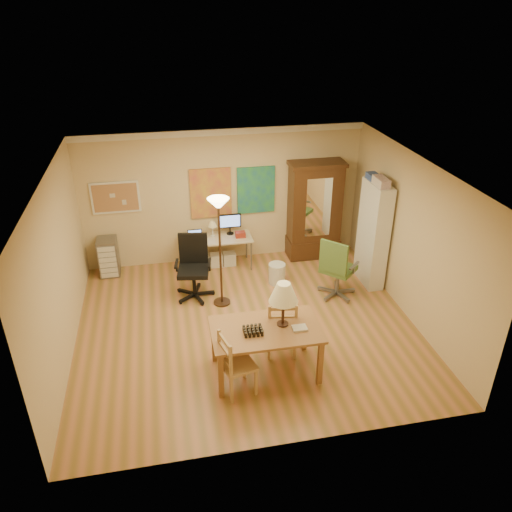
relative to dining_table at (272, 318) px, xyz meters
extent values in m
plane|color=olive|center=(-0.16, 1.13, -0.91)|extent=(5.50, 5.50, 0.00)
cube|color=white|center=(-0.16, 3.59, 1.73)|extent=(5.50, 0.08, 0.12)
cube|color=tan|center=(-2.21, 3.60, 0.59)|extent=(0.90, 0.04, 0.62)
cube|color=yellow|center=(-0.41, 3.60, 0.54)|extent=(0.80, 0.04, 1.00)
cube|color=#226C88|center=(0.49, 3.60, 0.54)|extent=(0.75, 0.04, 0.95)
cube|color=brown|center=(-0.09, -0.02, -0.17)|extent=(1.54, 0.93, 0.04)
cube|color=brown|center=(-0.79, -0.40, -0.55)|extent=(0.07, 0.07, 0.73)
cube|color=brown|center=(0.60, -0.41, -0.55)|extent=(0.07, 0.07, 0.73)
cube|color=brown|center=(-0.79, 0.38, -0.55)|extent=(0.07, 0.07, 0.73)
cube|color=brown|center=(0.60, 0.37, -0.55)|extent=(0.07, 0.07, 0.73)
cylinder|color=black|center=(0.16, 0.03, -0.14)|extent=(0.16, 0.16, 0.02)
cylinder|color=black|center=(0.16, 0.03, 0.06)|extent=(0.04, 0.04, 0.41)
cone|color=#FFF4C7|center=(0.16, 0.03, 0.39)|extent=(0.41, 0.41, 0.29)
cube|color=beige|center=(0.37, -0.12, -0.13)|extent=(0.21, 0.15, 0.03)
cube|color=black|center=(-0.29, -0.09, -0.10)|extent=(0.29, 0.23, 0.08)
cube|color=tan|center=(0.23, 0.38, -0.46)|extent=(0.51, 0.49, 0.04)
cube|color=tan|center=(0.45, 0.53, -0.69)|extent=(0.05, 0.05, 0.44)
cube|color=tan|center=(0.07, 0.59, -0.69)|extent=(0.05, 0.05, 0.44)
cube|color=tan|center=(0.40, 0.17, -0.69)|extent=(0.05, 0.05, 0.44)
cube|color=tan|center=(0.02, 0.23, -0.69)|extent=(0.05, 0.05, 0.44)
cube|color=tan|center=(0.40, 0.17, -0.20)|extent=(0.05, 0.05, 0.51)
cube|color=tan|center=(0.02, 0.23, -0.20)|extent=(0.05, 0.05, 0.51)
cube|color=tan|center=(0.21, 0.20, -0.15)|extent=(0.39, 0.09, 0.05)
cube|color=tan|center=(-0.54, -0.32, -0.46)|extent=(0.52, 0.54, 0.04)
cube|color=tan|center=(-0.32, -0.46, -0.69)|extent=(0.05, 0.05, 0.43)
cube|color=tan|center=(-0.42, -0.09, -0.69)|extent=(0.05, 0.05, 0.43)
cube|color=tan|center=(-0.67, -0.55, -0.69)|extent=(0.05, 0.05, 0.43)
cube|color=tan|center=(-0.77, -0.18, -0.69)|extent=(0.05, 0.05, 0.43)
cube|color=tan|center=(-0.67, -0.55, -0.20)|extent=(0.05, 0.05, 0.51)
cube|color=tan|center=(-0.77, -0.18, -0.20)|extent=(0.05, 0.05, 0.51)
cube|color=tan|center=(-0.72, -0.37, -0.15)|extent=(0.13, 0.38, 0.05)
cylinder|color=#3E2919|center=(-0.47, 1.91, -0.90)|extent=(0.30, 0.30, 0.03)
cylinder|color=#3E2919|center=(-0.47, 1.91, 0.05)|extent=(0.04, 0.04, 1.88)
cone|color=#FFE0A5|center=(-0.47, 1.91, 1.01)|extent=(0.36, 0.36, 0.15)
cube|color=beige|center=(-0.39, 3.25, -0.28)|extent=(1.41, 0.62, 0.03)
cylinder|color=slate|center=(-1.05, 2.99, -0.60)|extent=(0.03, 0.03, 0.62)
cylinder|color=slate|center=(0.28, 2.99, -0.60)|extent=(0.03, 0.03, 0.62)
cylinder|color=slate|center=(-1.05, 3.52, -0.60)|extent=(0.03, 0.03, 0.62)
cylinder|color=slate|center=(0.28, 3.52, -0.60)|extent=(0.03, 0.03, 0.62)
cube|color=black|center=(-0.78, 3.21, -0.26)|extent=(0.28, 0.19, 0.01)
cube|color=black|center=(-0.78, 3.35, -0.17)|extent=(0.28, 0.05, 0.18)
cube|color=black|center=(-0.08, 3.38, 0.02)|extent=(0.44, 0.04, 0.28)
cone|color=#FFF4C7|center=(-0.43, 3.34, 0.00)|extent=(0.18, 0.18, 0.11)
cube|color=beige|center=(-0.52, 3.12, -0.26)|extent=(0.22, 0.28, 0.01)
cube|color=maroon|center=(0.10, 3.21, -0.21)|extent=(0.19, 0.14, 0.11)
cube|color=white|center=(-0.65, 3.30, -0.78)|extent=(0.25, 0.21, 0.27)
cube|color=white|center=(-0.39, 3.30, -0.78)|extent=(0.25, 0.21, 0.27)
cube|color=silver|center=(-0.12, 3.30, -0.78)|extent=(0.25, 0.21, 0.27)
cylinder|color=black|center=(-0.92, 2.21, -0.63)|extent=(0.07, 0.07, 0.45)
cube|color=black|center=(-0.92, 2.21, -0.37)|extent=(0.61, 0.59, 0.08)
cube|color=black|center=(-0.88, 2.46, -0.04)|extent=(0.52, 0.14, 0.58)
cube|color=black|center=(-1.21, 2.26, -0.22)|extent=(0.10, 0.34, 0.03)
cube|color=black|center=(-0.63, 2.17, -0.22)|extent=(0.10, 0.34, 0.03)
cylinder|color=slate|center=(1.63, 1.78, -0.63)|extent=(0.07, 0.07, 0.45)
cube|color=#425F2A|center=(1.63, 1.78, -0.37)|extent=(0.74, 0.74, 0.08)
cube|color=#425F2A|center=(1.46, 1.61, -0.04)|extent=(0.40, 0.41, 0.58)
cube|color=slate|center=(1.84, 1.57, -0.22)|extent=(0.27, 0.27, 0.03)
cube|color=slate|center=(1.43, 1.99, -0.22)|extent=(0.27, 0.27, 0.03)
cube|color=slate|center=(-2.47, 3.39, -0.54)|extent=(0.37, 0.42, 0.74)
cube|color=silver|center=(-2.47, 3.17, -0.54)|extent=(0.32, 0.02, 0.64)
cube|color=#3A2110|center=(1.65, 3.37, 0.07)|extent=(1.02, 0.47, 1.96)
cube|color=#3A2110|center=(1.65, 3.37, -0.71)|extent=(1.06, 0.50, 0.39)
cube|color=white|center=(1.65, 3.13, 0.25)|extent=(0.51, 0.01, 1.21)
cube|color=#3A2110|center=(1.65, 3.37, 1.07)|extent=(1.10, 0.52, 0.07)
cube|color=white|center=(2.39, 2.14, 0.08)|extent=(0.30, 0.79, 1.98)
cube|color=#993333|center=(2.35, 1.99, -0.44)|extent=(0.18, 0.40, 0.24)
cube|color=#334C99|center=(2.35, 2.34, 0.73)|extent=(0.18, 0.28, 0.20)
cylinder|color=silver|center=(0.66, 2.40, -0.71)|extent=(0.32, 0.32, 0.40)
camera|label=1|loc=(-1.34, -5.55, 4.00)|focal=35.00mm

